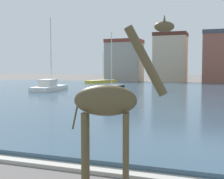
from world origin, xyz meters
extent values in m
cube|color=#334C60|center=(0.00, 34.46, 0.14)|extent=(85.87, 54.91, 0.28)
cube|color=#ADA89E|center=(0.00, 6.75, 0.06)|extent=(85.87, 0.50, 0.12)
cylinder|color=#4C4228|center=(4.09, 5.79, 1.02)|extent=(0.15, 0.15, 2.04)
cylinder|color=#4C4228|center=(4.18, 5.41, 1.02)|extent=(0.15, 0.15, 2.04)
cylinder|color=#4C4228|center=(3.09, 5.53, 1.02)|extent=(0.15, 0.15, 2.04)
cylinder|color=#4C4228|center=(3.19, 5.16, 1.02)|extent=(0.15, 0.15, 2.04)
ellipsoid|color=#4C4228|center=(3.64, 5.47, 2.33)|extent=(1.68, 0.97, 0.78)
cylinder|color=#4C4228|center=(4.60, 5.72, 3.31)|extent=(1.09, 0.48, 1.74)
ellipsoid|color=#4C4228|center=(5.02, 5.83, 4.13)|extent=(0.53, 0.37, 0.26)
cone|color=#4C4228|center=(5.00, 5.89, 4.33)|extent=(0.06, 0.06, 0.15)
cone|color=#4C4228|center=(5.03, 5.77, 4.33)|extent=(0.06, 0.06, 0.15)
cylinder|color=#4C4228|center=(2.91, 5.28, 2.01)|extent=(0.22, 0.10, 0.83)
cube|color=black|center=(-8.80, 39.75, 0.30)|extent=(2.84, 5.43, 0.60)
ellipsoid|color=black|center=(-8.47, 42.19, 0.30)|extent=(2.17, 2.06, 0.57)
cube|color=slate|center=(-8.80, 39.75, 0.63)|extent=(2.78, 5.32, 0.06)
cylinder|color=silver|center=(-8.74, 40.13, 4.51)|extent=(0.12, 0.12, 7.80)
cylinder|color=silver|center=(-8.87, 39.23, 1.50)|extent=(0.32, 1.81, 0.08)
cube|color=white|center=(-14.33, 32.21, 0.40)|extent=(3.28, 7.47, 0.81)
ellipsoid|color=white|center=(-14.81, 35.61, 0.40)|extent=(2.40, 2.79, 0.77)
cube|color=silver|center=(-14.33, 32.21, 0.84)|extent=(3.22, 7.32, 0.06)
cube|color=silver|center=(-14.25, 31.68, 1.31)|extent=(1.95, 2.73, 0.89)
cylinder|color=silver|center=(-14.40, 32.75, 5.24)|extent=(0.12, 0.12, 8.87)
cylinder|color=silver|center=(-14.23, 31.50, 1.71)|extent=(0.43, 2.51, 0.08)
cube|color=gold|center=(-16.54, 55.49, 0.36)|extent=(4.30, 7.95, 0.72)
ellipsoid|color=gold|center=(-15.42, 58.97, 0.36)|extent=(2.57, 3.13, 0.68)
cube|color=#DFCD77|center=(-16.54, 55.49, 0.75)|extent=(4.22, 7.79, 0.06)
cylinder|color=silver|center=(-16.36, 56.04, 3.56)|extent=(0.12, 0.12, 5.70)
cylinder|color=silver|center=(-16.78, 54.76, 1.62)|extent=(0.90, 2.59, 0.08)
cube|color=gray|center=(-15.18, 66.84, 4.54)|extent=(7.98, 6.21, 9.08)
cube|color=brown|center=(-15.18, 66.84, 9.48)|extent=(8.14, 6.34, 0.80)
cube|color=#C6B293|center=(-4.43, 66.97, 5.12)|extent=(7.11, 5.50, 10.24)
cube|color=#51281E|center=(-4.43, 66.97, 10.64)|extent=(7.25, 5.61, 0.80)
cube|color=#8E5142|center=(6.65, 64.71, 5.00)|extent=(7.81, 6.84, 10.01)
cube|color=#42424C|center=(6.65, 64.71, 10.41)|extent=(7.97, 6.97, 0.80)
camera|label=1|loc=(6.32, -1.51, 3.13)|focal=48.53mm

